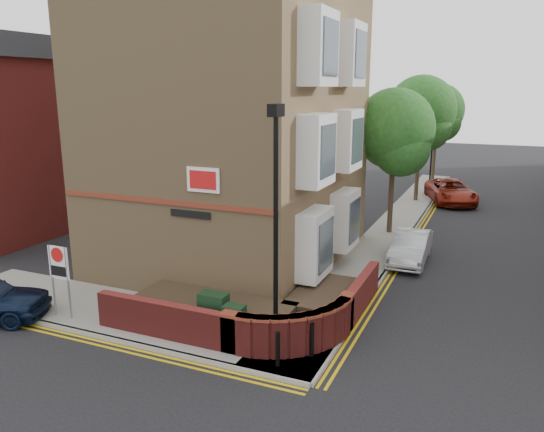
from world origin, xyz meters
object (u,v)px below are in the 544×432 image
Objects in this scene: lamppost at (276,230)px; zone_sign at (59,268)px; utility_cabinet_large at (214,314)px; silver_car_near at (411,247)px.

zone_sign is (-6.60, -0.70, -1.70)m from lamppost.
utility_cabinet_large is 0.32× the size of silver_car_near.
utility_cabinet_large is (-1.90, 0.10, -2.62)m from lamppost.
lamppost is 5.25× the size of utility_cabinet_large.
silver_car_near is (2.00, 9.00, -2.73)m from lamppost.
zone_sign is (-4.70, -0.80, 0.92)m from utility_cabinet_large.
silver_car_near is (3.90, 8.90, -0.10)m from utility_cabinet_large.
silver_car_near is at bearing 66.34° from utility_cabinet_large.
lamppost is at bearing -103.58° from silver_car_near.
zone_sign reaches higher than utility_cabinet_large.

